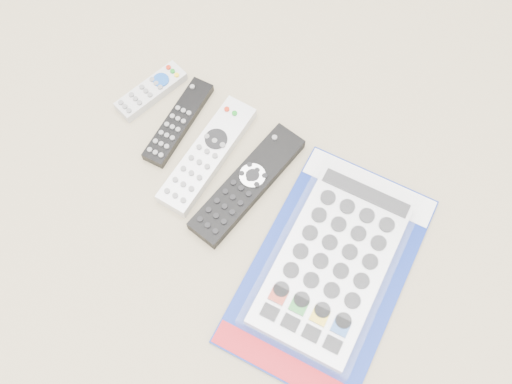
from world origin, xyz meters
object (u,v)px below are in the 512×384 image
Objects in this scene: remote_small_grey at (151,91)px; remote_silver_dvd at (207,155)px; remote_large_black at (247,184)px; remote_slim_black at (178,122)px; jumbo_remote_packaged at (332,263)px.

remote_silver_dvd is at bearing -4.36° from remote_small_grey.
remote_silver_dvd is 0.95× the size of remote_large_black.
remote_slim_black is at bearing -4.12° from remote_small_grey.
jumbo_remote_packaged is (0.26, -0.04, 0.01)m from remote_silver_dvd.
remote_small_grey is 0.43m from jumbo_remote_packaged.
remote_large_black is at bearing -7.92° from remote_silver_dvd.
remote_silver_dvd reaches higher than remote_small_grey.
remote_silver_dvd is 0.27m from jumbo_remote_packaged.
remote_small_grey is 0.61× the size of remote_silver_dvd.
remote_small_grey is at bearing 160.92° from jumbo_remote_packaged.
remote_silver_dvd is (0.15, -0.04, 0.00)m from remote_small_grey.
remote_slim_black is 0.35m from jumbo_remote_packaged.
remote_silver_dvd is 0.08m from remote_large_black.
remote_slim_black is 0.46× the size of jumbo_remote_packaged.
jumbo_remote_packaged reaches higher than remote_silver_dvd.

